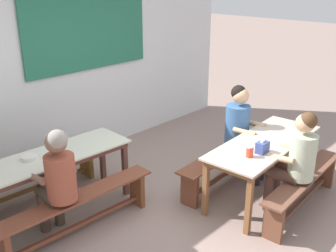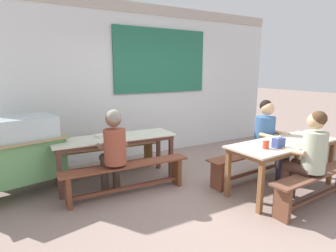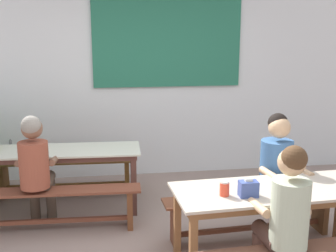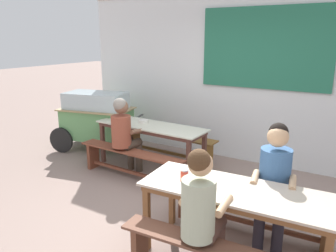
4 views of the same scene
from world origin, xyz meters
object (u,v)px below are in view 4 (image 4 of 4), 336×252
tissue_box (200,181)px  soup_bowl (143,121)px  dining_table_near (236,196)px  bench_far_back (169,142)px  person_near_front (201,208)px  condiment_jar (184,175)px  dining_table_far (151,130)px  person_right_near_table (274,177)px  bench_far_front (130,160)px  bench_near_back (249,207)px  person_left_back_turned (124,131)px  food_cart (96,117)px

tissue_box → soup_bowl: bearing=137.4°
dining_table_near → bench_far_back: 2.92m
person_near_front → condiment_jar: 0.53m
dining_table_far → person_right_near_table: bearing=-25.1°
tissue_box → condiment_jar: (-0.19, 0.05, -0.01)m
bench_far_front → bench_near_back: (2.03, -0.47, -0.01)m
bench_near_back → person_left_back_turned: (-2.19, 0.54, 0.43)m
dining_table_near → person_near_front: (-0.14, -0.48, 0.06)m
bench_near_back → food_cart: (-3.43, 1.24, 0.35)m
bench_far_front → food_cart: size_ratio=1.06×
condiment_jar → soup_bowl: bearing=135.1°
dining_table_far → bench_near_back: size_ratio=1.05×
bench_far_front → dining_table_far: bearing=87.6°
food_cart → soup_bowl: bearing=-7.2°
condiment_jar → food_cart: bearing=147.6°
bench_near_back → dining_table_far: bearing=153.4°
bench_far_back → condiment_jar: 2.70m
person_near_front → condiment_jar: (-0.37, 0.38, 0.08)m
food_cart → soup_bowl: size_ratio=10.46×
dining_table_far → bench_far_front: 0.65m
dining_table_near → person_left_back_turned: person_left_back_turned is taller
person_near_front → dining_table_near: bearing=73.8°
person_left_back_turned → condiment_jar: person_left_back_turned is taller
condiment_jar → person_near_front: bearing=-45.5°
dining_table_near → tissue_box: size_ratio=11.88×
tissue_box → bench_near_back: bearing=67.2°
person_left_back_turned → condiment_jar: size_ratio=9.83×
food_cart → tissue_box: size_ratio=11.30×
bench_far_back → person_left_back_turned: 1.11m
tissue_box → soup_bowl: (-1.92, 1.76, -0.04)m
bench_near_back → person_near_front: 1.11m
bench_far_front → person_right_near_table: (2.29, -0.52, 0.43)m
person_right_near_table → dining_table_far: bearing=154.9°
dining_table_far → dining_table_near: 2.55m
person_near_front → soup_bowl: person_near_front is taller
bench_near_back → tissue_box: tissue_box is taller
person_near_front → person_left_back_turned: bearing=143.2°
person_right_near_table → person_left_back_turned: size_ratio=1.03×
tissue_box → bench_far_back: bearing=127.2°
dining_table_near → condiment_jar: bearing=-168.8°
condiment_jar → person_left_back_turned: bearing=145.4°
food_cart → soup_bowl: food_cart is taller
dining_table_near → food_cart: 3.89m
dining_table_far → person_near_front: (1.89, -2.02, 0.06)m
food_cart → person_left_back_turned: (1.24, -0.70, 0.07)m
bench_near_back → person_left_back_turned: bearing=166.1°
person_near_front → bench_near_back: bearing=83.9°
tissue_box → dining_table_far: bearing=135.4°
bench_far_back → person_near_front: person_near_front is taller
bench_far_back → bench_far_front: bearing=-92.4°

